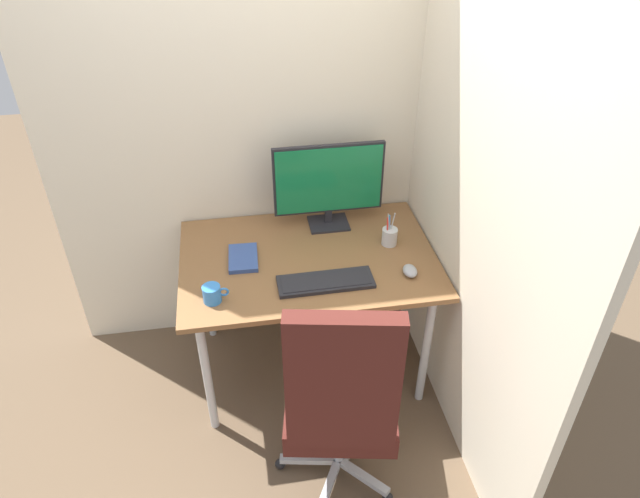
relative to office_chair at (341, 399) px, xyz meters
name	(u,v)px	position (x,y,z in m)	size (l,w,h in m)	color
ground_plane	(310,363)	(-0.01, 0.76, -0.61)	(8.00, 8.00, 0.00)	brown
wall_back	(293,93)	(-0.01, 1.21, 0.79)	(2.48, 0.04, 2.80)	beige
wall_side_right	(469,139)	(0.63, 0.59, 0.79)	(0.04, 2.08, 2.80)	beige
desk	(308,268)	(-0.01, 0.76, 0.07)	(1.23, 0.83, 0.75)	brown
office_chair	(341,399)	(0.00, 0.00, 0.00)	(0.56, 0.59, 1.17)	black
monitor	(329,182)	(0.13, 1.04, 0.39)	(0.56, 0.16, 0.45)	black
keyboard	(326,282)	(0.03, 0.55, 0.15)	(0.44, 0.15, 0.02)	black
mouse	(410,271)	(0.43, 0.55, 0.16)	(0.06, 0.09, 0.04)	#9EA0A5
pen_holder	(390,236)	(0.40, 0.81, 0.19)	(0.08, 0.08, 0.18)	silver
notebook	(243,258)	(-0.33, 0.79, 0.15)	(0.14, 0.21, 0.02)	#334C8C
coffee_mug	(212,294)	(-0.47, 0.51, 0.18)	(0.12, 0.08, 0.08)	#337FD8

